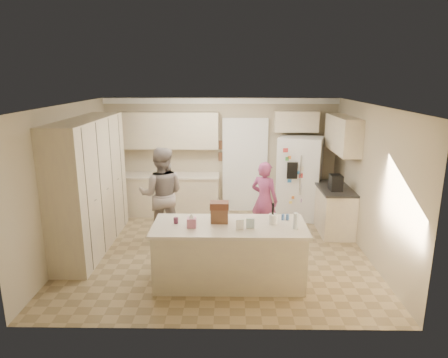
{
  "coord_description": "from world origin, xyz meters",
  "views": [
    {
      "loc": [
        0.2,
        -6.65,
        3.06
      ],
      "look_at": [
        0.1,
        0.35,
        1.25
      ],
      "focal_mm": 32.0,
      "sensor_mm": 36.0,
      "label": 1
    }
  ],
  "objects_px": {
    "tissue_box": "(192,223)",
    "teen_boy": "(162,194)",
    "utensil_crock": "(273,219)",
    "teen_girl": "(264,200)",
    "island_base": "(229,255)",
    "refrigerator": "(299,178)",
    "coffee_maker": "(336,183)",
    "dollhouse_body": "(219,215)"
  },
  "relations": [
    {
      "from": "refrigerator",
      "to": "coffee_maker",
      "type": "height_order",
      "value": "refrigerator"
    },
    {
      "from": "coffee_maker",
      "to": "teen_boy",
      "type": "relative_size",
      "value": 0.17
    },
    {
      "from": "coffee_maker",
      "to": "utensil_crock",
      "type": "relative_size",
      "value": 2.0
    },
    {
      "from": "dollhouse_body",
      "to": "teen_boy",
      "type": "bearing_deg",
      "value": 126.33
    },
    {
      "from": "refrigerator",
      "to": "dollhouse_body",
      "type": "relative_size",
      "value": 6.92
    },
    {
      "from": "tissue_box",
      "to": "coffee_maker",
      "type": "bearing_deg",
      "value": 37.57
    },
    {
      "from": "island_base",
      "to": "utensil_crock",
      "type": "distance_m",
      "value": 0.86
    },
    {
      "from": "utensil_crock",
      "to": "teen_girl",
      "type": "distance_m",
      "value": 1.74
    },
    {
      "from": "dollhouse_body",
      "to": "teen_boy",
      "type": "distance_m",
      "value": 1.91
    },
    {
      "from": "island_base",
      "to": "utensil_crock",
      "type": "xyz_separation_m",
      "value": [
        0.65,
        0.05,
        0.56
      ]
    },
    {
      "from": "teen_boy",
      "to": "teen_girl",
      "type": "height_order",
      "value": "teen_boy"
    },
    {
      "from": "refrigerator",
      "to": "teen_boy",
      "type": "distance_m",
      "value": 3.09
    },
    {
      "from": "coffee_maker",
      "to": "teen_boy",
      "type": "xyz_separation_m",
      "value": [
        -3.33,
        -0.27,
        -0.17
      ]
    },
    {
      "from": "utensil_crock",
      "to": "teen_boy",
      "type": "relative_size",
      "value": 0.08
    },
    {
      "from": "teen_girl",
      "to": "tissue_box",
      "type": "bearing_deg",
      "value": 88.73
    },
    {
      "from": "refrigerator",
      "to": "teen_boy",
      "type": "bearing_deg",
      "value": -137.54
    },
    {
      "from": "island_base",
      "to": "tissue_box",
      "type": "relative_size",
      "value": 15.71
    },
    {
      "from": "refrigerator",
      "to": "tissue_box",
      "type": "height_order",
      "value": "refrigerator"
    },
    {
      "from": "tissue_box",
      "to": "dollhouse_body",
      "type": "xyz_separation_m",
      "value": [
        0.4,
        0.2,
        0.04
      ]
    },
    {
      "from": "refrigerator",
      "to": "utensil_crock",
      "type": "relative_size",
      "value": 12.0
    },
    {
      "from": "refrigerator",
      "to": "teen_girl",
      "type": "distance_m",
      "value": 1.45
    },
    {
      "from": "coffee_maker",
      "to": "tissue_box",
      "type": "height_order",
      "value": "coffee_maker"
    },
    {
      "from": "coffee_maker",
      "to": "dollhouse_body",
      "type": "height_order",
      "value": "coffee_maker"
    },
    {
      "from": "dollhouse_body",
      "to": "refrigerator",
      "type": "bearing_deg",
      "value": 59.27
    },
    {
      "from": "refrigerator",
      "to": "dollhouse_body",
      "type": "bearing_deg",
      "value": -103.0
    },
    {
      "from": "coffee_maker",
      "to": "island_base",
      "type": "relative_size",
      "value": 0.14
    },
    {
      "from": "tissue_box",
      "to": "teen_girl",
      "type": "height_order",
      "value": "teen_girl"
    },
    {
      "from": "tissue_box",
      "to": "teen_boy",
      "type": "distance_m",
      "value": 1.88
    },
    {
      "from": "tissue_box",
      "to": "teen_boy",
      "type": "height_order",
      "value": "teen_boy"
    },
    {
      "from": "teen_boy",
      "to": "island_base",
      "type": "bearing_deg",
      "value": 125.79
    },
    {
      "from": "coffee_maker",
      "to": "dollhouse_body",
      "type": "distance_m",
      "value": 2.84
    },
    {
      "from": "utensil_crock",
      "to": "teen_boy",
      "type": "height_order",
      "value": "teen_boy"
    },
    {
      "from": "tissue_box",
      "to": "dollhouse_body",
      "type": "bearing_deg",
      "value": 26.57
    },
    {
      "from": "utensil_crock",
      "to": "teen_girl",
      "type": "height_order",
      "value": "teen_girl"
    },
    {
      "from": "refrigerator",
      "to": "teen_girl",
      "type": "relative_size",
      "value": 1.2
    },
    {
      "from": "utensil_crock",
      "to": "tissue_box",
      "type": "xyz_separation_m",
      "value": [
        -1.2,
        -0.15,
        -0.0
      ]
    },
    {
      "from": "tissue_box",
      "to": "teen_boy",
      "type": "xyz_separation_m",
      "value": [
        -0.73,
        1.73,
        -0.1
      ]
    },
    {
      "from": "utensil_crock",
      "to": "teen_girl",
      "type": "relative_size",
      "value": 0.1
    },
    {
      "from": "tissue_box",
      "to": "island_base",
      "type": "bearing_deg",
      "value": 10.3
    },
    {
      "from": "utensil_crock",
      "to": "dollhouse_body",
      "type": "relative_size",
      "value": 0.58
    },
    {
      "from": "coffee_maker",
      "to": "tissue_box",
      "type": "relative_size",
      "value": 2.14
    },
    {
      "from": "utensil_crock",
      "to": "tissue_box",
      "type": "distance_m",
      "value": 1.21
    }
  ]
}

